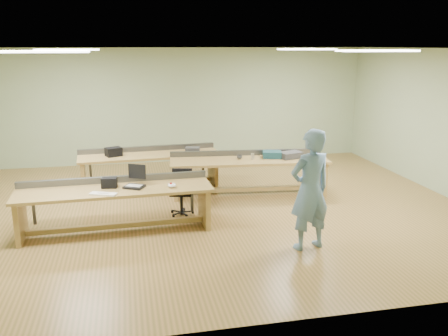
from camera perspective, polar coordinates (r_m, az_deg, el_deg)
The scene contains 22 objects.
floor at distance 9.19m, azimuth -2.09°, elevation -4.88°, with size 10.00×10.00×0.00m, color olive.
ceiling at distance 8.66m, azimuth -2.27°, elevation 14.18°, with size 10.00×10.00×0.00m, color silver.
wall_back at distance 12.72m, azimuth -5.22°, elevation 7.48°, with size 10.00×0.04×3.00m, color #95AA81.
wall_front at distance 5.01m, azimuth 5.53°, elevation -3.58°, with size 10.00×0.04×3.00m, color #95AA81.
wall_right at distance 10.81m, azimuth 25.06°, elevation 4.92°, with size 0.04×8.00×3.00m, color #95AA81.
fluor_panels at distance 8.66m, azimuth -2.27°, elevation 13.99°, with size 6.20×3.50×0.03m.
workbench_front at distance 8.15m, azimuth -12.93°, elevation -3.62°, with size 3.23×0.95×0.86m.
workbench_mid at distance 9.97m, azimuth 3.00°, elevation 0.08°, with size 3.35×1.18×0.86m.
workbench_back at distance 10.53m, azimuth -8.93°, elevation 0.67°, with size 3.08×0.99×0.86m.
person at distance 7.27m, azimuth 10.30°, elevation -2.61°, with size 0.68×0.45×1.88m, color #668AA7.
laptop_base at distance 8.05m, azimuth -10.74°, elevation -2.22°, with size 0.32×0.26×0.03m, color black.
laptop_screen at distance 8.09m, azimuth -10.42°, elevation -0.41°, with size 0.32×0.02×0.25m, color black.
keyboard at distance 7.78m, azimuth -14.34°, elevation -3.04°, with size 0.43×0.14×0.02m, color white.
trackball_mouse at distance 7.97m, azimuth -6.29°, elevation -2.07°, with size 0.14×0.17×0.07m, color white.
camera_bag at distance 8.12m, azimuth -13.64°, elevation -1.73°, with size 0.25×0.16×0.17m, color black.
task_chair at distance 8.84m, azimuth -5.11°, elevation -3.61°, with size 0.54×0.54×0.83m.
parts_bin_teal at distance 10.07m, azimuth 5.79°, elevation 1.64°, with size 0.39×0.29×0.14m, color #143942.
parts_bin_grey at distance 10.09m, azimuth 8.01°, elevation 1.57°, with size 0.47×0.30×0.13m, color #333335.
mug at distance 9.89m, azimuth 1.88°, elevation 1.33°, with size 0.11×0.11×0.09m, color #333335.
drinks_can at distance 9.88m, azimuth 3.47°, elevation 1.41°, with size 0.07×0.07×0.12m, color #B6B6BB.
storage_box_back at distance 10.42m, azimuth -13.15°, elevation 1.91°, with size 0.32×0.23×0.19m, color black.
tray_back at distance 10.50m, azimuth -3.79°, elevation 2.19°, with size 0.31×0.23×0.12m, color #333335.
Camera 1 is at (-1.44, -8.54, 3.05)m, focal length 38.00 mm.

